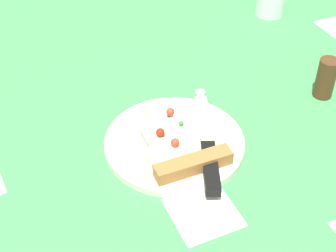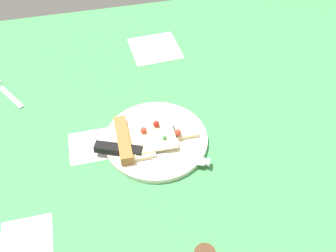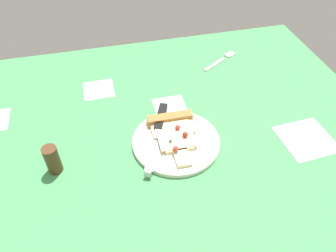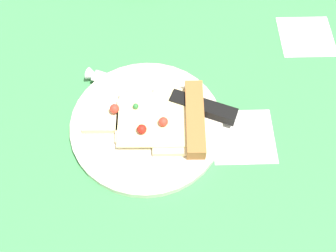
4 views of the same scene
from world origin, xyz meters
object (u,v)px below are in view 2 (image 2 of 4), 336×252
object	(u,v)px
plate	(156,140)
napkin	(155,48)
knife	(140,153)
fork	(3,90)
pizza_slice	(144,137)

from	to	relation	value
plate	napkin	world-z (taller)	plate
knife	fork	size ratio (longest dim) A/B	1.65
napkin	fork	bearing A→B (deg)	-78.04
pizza_slice	fork	size ratio (longest dim) A/B	1.26
knife	pizza_slice	bearing A→B (deg)	179.19
pizza_slice	fork	xyz separation A→B (cm)	(-24.62, -30.71, -1.61)
pizza_slice	napkin	xyz separation A→B (cm)	(-33.10, 9.32, -1.81)
knife	fork	distance (cm)	40.68
plate	pizza_slice	size ratio (longest dim) A/B	1.27
plate	fork	distance (cm)	41.41
pizza_slice	napkin	size ratio (longest dim) A/B	1.35
pizza_slice	knife	xyz separation A→B (cm)	(3.78, -1.61, -0.21)
pizza_slice	napkin	bearing A→B (deg)	165.33
plate	knife	bearing A→B (deg)	-48.15
plate	pizza_slice	world-z (taller)	pizza_slice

